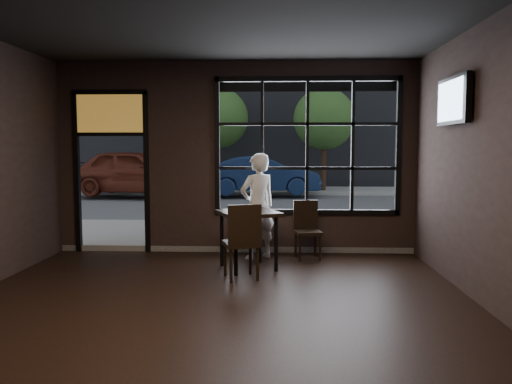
{
  "coord_description": "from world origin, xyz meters",
  "views": [
    {
      "loc": [
        0.68,
        -4.84,
        1.79
      ],
      "look_at": [
        0.4,
        2.2,
        1.15
      ],
      "focal_mm": 35.0,
      "sensor_mm": 36.0,
      "label": 1
    }
  ],
  "objects_px": {
    "chair_near": "(241,241)",
    "navy_car": "(261,175)",
    "cafe_table": "(248,240)",
    "man": "(258,206)"
  },
  "relations": [
    {
      "from": "cafe_table",
      "to": "navy_car",
      "type": "bearing_deg",
      "value": 65.89
    },
    {
      "from": "chair_near",
      "to": "navy_car",
      "type": "xyz_separation_m",
      "value": [
        -0.04,
        11.07,
        0.26
      ]
    },
    {
      "from": "cafe_table",
      "to": "chair_near",
      "type": "xyz_separation_m",
      "value": [
        -0.07,
        -0.56,
        0.09
      ]
    },
    {
      "from": "cafe_table",
      "to": "man",
      "type": "distance_m",
      "value": 0.8
    },
    {
      "from": "man",
      "to": "navy_car",
      "type": "relative_size",
      "value": 0.41
    },
    {
      "from": "man",
      "to": "navy_car",
      "type": "xyz_separation_m",
      "value": [
        -0.22,
        9.84,
        -0.07
      ]
    },
    {
      "from": "cafe_table",
      "to": "chair_near",
      "type": "distance_m",
      "value": 0.58
    },
    {
      "from": "chair_near",
      "to": "navy_car",
      "type": "distance_m",
      "value": 11.08
    },
    {
      "from": "navy_car",
      "to": "chair_near",
      "type": "bearing_deg",
      "value": 175.28
    },
    {
      "from": "chair_near",
      "to": "man",
      "type": "distance_m",
      "value": 1.29
    }
  ]
}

